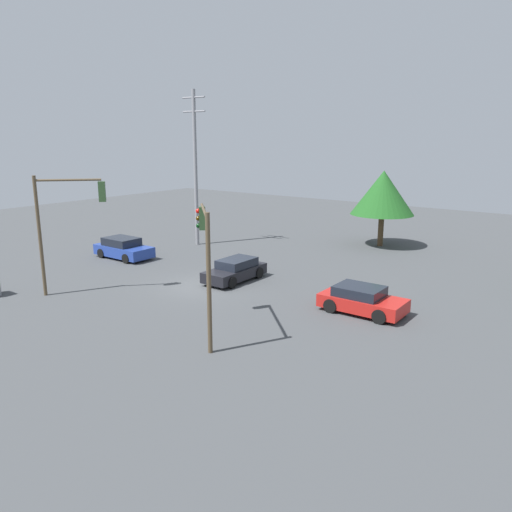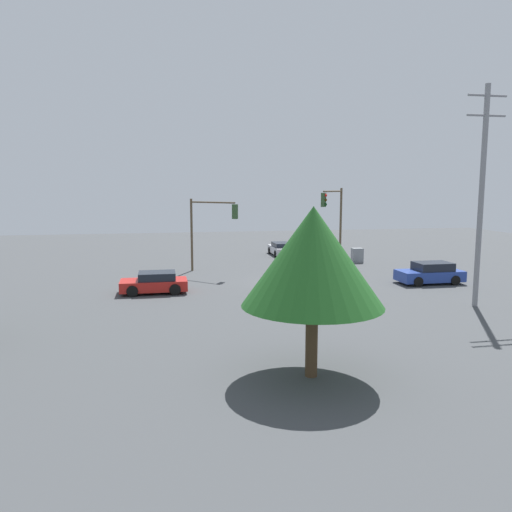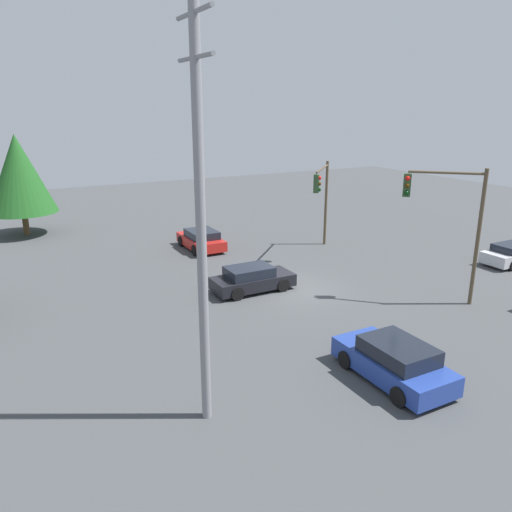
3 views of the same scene
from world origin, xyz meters
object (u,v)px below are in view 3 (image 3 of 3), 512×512
sedan_blue (394,361)px  traffic_signal_cross (450,212)px  sedan_dark (252,279)px  sedan_red (201,240)px  traffic_signal_main (322,192)px

sedan_blue → traffic_signal_cross: (4.34, -7.03, 3.64)m
sedan_dark → sedan_red: 8.39m
sedan_blue → sedan_red: bearing=88.7°
sedan_red → sedan_blue: bearing=-91.3°
sedan_red → traffic_signal_cross: (-13.85, -6.62, 3.70)m
sedan_blue → traffic_signal_cross: traffic_signal_cross is taller
sedan_red → sedan_dark: bearing=-94.6°
sedan_blue → traffic_signal_main: bearing=63.7°
sedan_dark → traffic_signal_main: (4.28, -7.22, 3.23)m
sedan_dark → traffic_signal_cross: bearing=53.0°
sedan_red → sedan_blue: size_ratio=0.93×
sedan_dark → sedan_red: bearing=175.4°
sedan_dark → traffic_signal_main: 9.00m
sedan_red → sedan_blue: 18.20m
sedan_blue → traffic_signal_cross: size_ratio=0.68×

